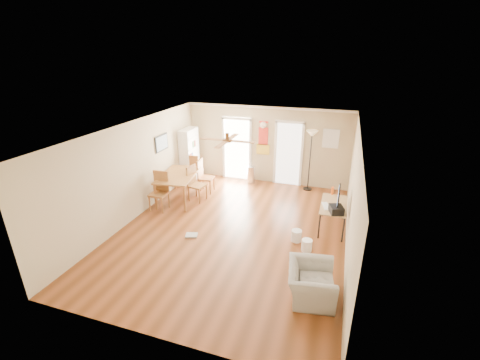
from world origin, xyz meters
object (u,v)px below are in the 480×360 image
(bookshelf, at_px, (189,155))
(computer_desk, at_px, (333,216))
(dining_chair_right_a, at_px, (206,176))
(wastebasket_b, at_px, (296,236))
(printer, at_px, (336,210))
(torchiere_lamp, at_px, (310,161))
(armchair, at_px, (311,283))
(wastebasket_a, at_px, (307,245))
(dining_table, at_px, (179,187))
(dining_chair_near, at_px, (158,192))
(trash_can, at_px, (251,175))
(dining_chair_far, at_px, (195,169))
(dining_chair_right_b, at_px, (197,184))

(bookshelf, height_order, computer_desk, bookshelf)
(dining_chair_right_a, xyz_separation_m, wastebasket_b, (3.22, -2.01, -0.39))
(printer, bearing_deg, torchiere_lamp, 91.16)
(armchair, bearing_deg, wastebasket_a, 1.15)
(dining_table, distance_m, wastebasket_a, 4.35)
(dining_table, bearing_deg, wastebasket_b, -17.94)
(dining_chair_near, bearing_deg, armchair, -28.02)
(trash_can, distance_m, wastebasket_b, 3.78)
(dining_chair_near, height_order, dining_chair_far, dining_chair_near)
(dining_table, height_order, armchair, dining_table)
(torchiere_lamp, distance_m, computer_desk, 2.58)
(wastebasket_a, bearing_deg, dining_chair_right_b, 154.34)
(bookshelf, xyz_separation_m, trash_can, (2.11, 0.39, -0.61))
(dining_chair_right_a, distance_m, computer_desk, 4.14)
(dining_table, xyz_separation_m, dining_chair_near, (-0.22, -0.79, 0.14))
(computer_desk, bearing_deg, dining_chair_near, -174.50)
(torchiere_lamp, bearing_deg, armchair, -82.48)
(wastebasket_a, bearing_deg, trash_can, 123.75)
(armchair, bearing_deg, printer, -16.13)
(wastebasket_b, bearing_deg, dining_table, 162.06)
(dining_chair_right_a, relative_size, dining_chair_far, 1.03)
(dining_chair_right_a, relative_size, torchiere_lamp, 0.54)
(printer, relative_size, wastebasket_a, 1.23)
(bookshelf, distance_m, dining_table, 1.69)
(dining_table, height_order, dining_chair_far, dining_chair_far)
(dining_table, xyz_separation_m, dining_chair_right_b, (0.55, 0.13, 0.13))
(dining_chair_near, height_order, torchiere_lamp, torchiere_lamp)
(wastebasket_a, bearing_deg, dining_chair_right_a, 146.14)
(dining_chair_right_b, bearing_deg, dining_chair_right_a, 10.12)
(bookshelf, height_order, dining_table, bookshelf)
(dining_chair_right_a, bearing_deg, wastebasket_a, -127.53)
(wastebasket_b, bearing_deg, dining_chair_right_b, 157.27)
(trash_can, distance_m, armchair, 5.61)
(dining_chair_right_a, distance_m, printer, 4.36)
(dining_chair_far, bearing_deg, wastebasket_b, 145.64)
(dining_table, relative_size, printer, 4.77)
(trash_can, distance_m, computer_desk, 3.63)
(dining_chair_right_b, height_order, armchair, dining_chair_right_b)
(wastebasket_a, bearing_deg, wastebasket_b, 130.45)
(dining_chair_right_b, bearing_deg, dining_chair_near, 150.27)
(computer_desk, height_order, wastebasket_b, computer_desk)
(bookshelf, relative_size, torchiere_lamp, 0.93)
(torchiere_lamp, height_order, printer, torchiere_lamp)
(dining_chair_right_b, xyz_separation_m, dining_chair_far, (-0.65, 1.25, -0.02))
(printer, height_order, wastebasket_b, printer)
(dining_table, distance_m, armchair, 5.26)
(dining_chair_near, relative_size, armchair, 1.15)
(dining_table, bearing_deg, trash_can, 48.80)
(bookshelf, xyz_separation_m, armchair, (4.70, -4.58, -0.60))
(printer, bearing_deg, armchair, -115.52)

